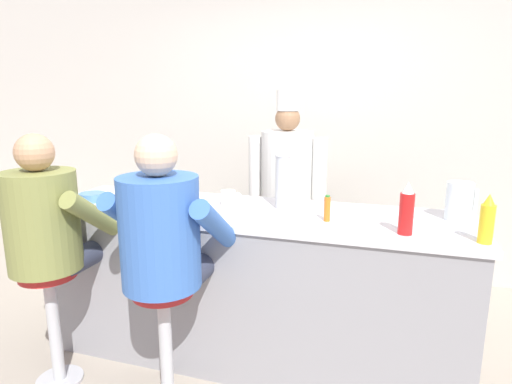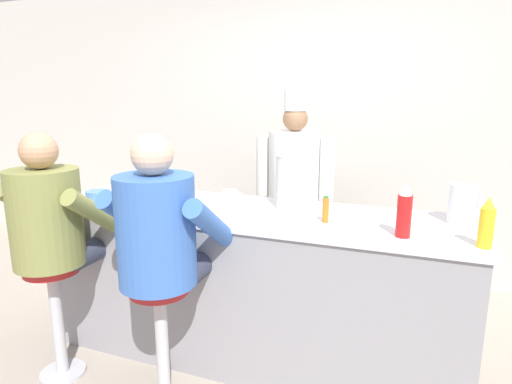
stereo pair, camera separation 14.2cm
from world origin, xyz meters
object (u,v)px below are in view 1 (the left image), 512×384
Objects in this scene: water_pitcher_clear at (459,201)px; diner_seated_blue at (164,239)px; cereal_bowl at (92,197)px; cook_in_whites_near at (287,184)px; hot_sauce_bottle_orange at (327,209)px; breakfast_plate at (130,201)px; mustard_bottle_yellow at (487,220)px; coffee_mug_white at (229,198)px; ketchup_bottle_red at (407,210)px; cup_stack_steel at (282,182)px; diner_seated_olive at (48,228)px.

water_pitcher_clear is 0.14× the size of diner_seated_blue.
cook_in_whites_near reaches higher than cereal_bowl.
hot_sauce_bottle_orange reaches higher than breakfast_plate.
mustard_bottle_yellow is 1.78m from cook_in_whites_near.
coffee_mug_white is at bearing 79.88° from diner_seated_blue.
ketchup_bottle_red is 1.93m from cereal_bowl.
hot_sauce_bottle_orange is 0.37m from cup_stack_steel.
coffee_mug_white is at bearing 37.00° from diner_seated_olive.
diner_seated_blue is at bearing -30.95° from cereal_bowl.
cup_stack_steel reaches higher than cereal_bowl.
cereal_bowl is at bearing 149.05° from diner_seated_blue.
ketchup_bottle_red is 0.42m from hot_sauce_bottle_orange.
diner_seated_olive is at bearing -81.13° from cereal_bowl.
hot_sauce_bottle_orange is 0.65m from coffee_mug_white.
cereal_bowl is 0.10× the size of cook_in_whites_near.
coffee_mug_white is 0.08× the size of cook_in_whites_near.
cup_stack_steel is at bearing -177.79° from water_pitcher_clear.
mustard_bottle_yellow is 1.61× the size of hot_sauce_bottle_orange.
water_pitcher_clear reaches higher than breakfast_plate.
cook_in_whites_near is at bearing 55.46° from breakfast_plate.
breakfast_plate is at bearing 175.44° from ketchup_bottle_red.
cup_stack_steel is at bearing 10.67° from breakfast_plate.
mustard_bottle_yellow is at bearing -3.69° from cereal_bowl.
cook_in_whites_near reaches higher than breakfast_plate.
coffee_mug_white is (-0.63, 0.15, -0.02)m from hot_sauce_bottle_orange.
diner_seated_blue is (-0.11, -0.62, -0.08)m from coffee_mug_white.
diner_seated_olive is (-2.20, -0.33, -0.14)m from mustard_bottle_yellow.
cup_stack_steel reaches higher than ketchup_bottle_red.
ketchup_bottle_red is at bearing -4.56° from breakfast_plate.
ketchup_bottle_red is 1.20m from diner_seated_blue.
cook_in_whites_near reaches higher than coffee_mug_white.
coffee_mug_white is at bearing 165.56° from ketchup_bottle_red.
water_pitcher_clear is at bearing 2.21° from cup_stack_steel.
cook_in_whites_near is at bearing 125.86° from ketchup_bottle_red.
cup_stack_steel is at bearing 30.07° from diner_seated_olive.
hot_sauce_bottle_orange is at bearing 164.55° from ketchup_bottle_red.
diner_seated_olive is (-1.85, -0.36, -0.16)m from ketchup_bottle_red.
cereal_bowl is 1.16× the size of coffee_mug_white.
ketchup_bottle_red reaches higher than breakfast_plate.
mustard_bottle_yellow is 2.01m from breakfast_plate.
water_pitcher_clear is at bearing 19.25° from hot_sauce_bottle_orange.
cup_stack_steel is at bearing 162.05° from mustard_bottle_yellow.
breakfast_plate is at bearing 179.04° from hot_sauce_bottle_orange.
mustard_bottle_yellow is 0.16× the size of diner_seated_blue.
breakfast_plate is at bearing -124.54° from cook_in_whites_near.
hot_sauce_bottle_orange is 0.72m from water_pitcher_clear.
diner_seated_olive is (-0.20, -0.49, -0.05)m from breakfast_plate.
breakfast_plate is at bearing 136.63° from diner_seated_blue.
diner_seated_blue is at bearing -147.83° from hot_sauce_bottle_orange.
cereal_bowl is 0.48m from diner_seated_olive.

